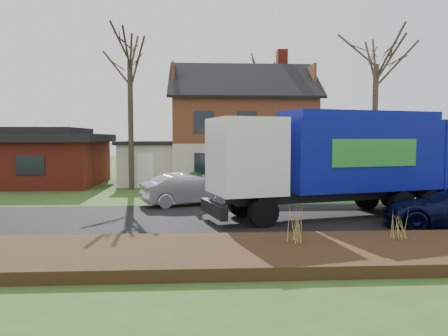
{
  "coord_description": "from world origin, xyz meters",
  "views": [
    {
      "loc": [
        -0.97,
        -16.1,
        3.07
      ],
      "look_at": [
        0.14,
        2.5,
        1.77
      ],
      "focal_mm": 35.0,
      "sensor_mm": 36.0,
      "label": 1
    }
  ],
  "objects": [
    {
      "name": "main_house",
      "position": [
        1.49,
        13.91,
        4.03
      ],
      "size": [
        12.95,
        8.95,
        9.26
      ],
      "color": "beige",
      "rests_on": "ground"
    },
    {
      "name": "ranch_house",
      "position": [
        -12.0,
        13.0,
        1.81
      ],
      "size": [
        9.8,
        8.2,
        3.7
      ],
      "color": "maroon",
      "rests_on": "ground"
    },
    {
      "name": "tree_back",
      "position": [
        4.72,
        22.34,
        9.25
      ],
      "size": [
        3.51,
        3.51,
        11.1
      ],
      "color": "#3E3425",
      "rests_on": "ground"
    },
    {
      "name": "grass_clump_mid",
      "position": [
        1.61,
        -4.87,
        0.81
      ],
      "size": [
        0.36,
        0.3,
        1.01
      ],
      "color": "#A28547",
      "rests_on": "mulch_verge"
    },
    {
      "name": "mulch_verge",
      "position": [
        0.0,
        -5.3,
        0.15
      ],
      "size": [
        80.0,
        3.5,
        0.3
      ],
      "primitive_type": "cube",
      "color": "#311B10",
      "rests_on": "ground"
    },
    {
      "name": "ground",
      "position": [
        0.0,
        0.0,
        0.0
      ],
      "size": [
        120.0,
        120.0,
        0.0
      ],
      "primitive_type": "plane",
      "color": "#2F4F1A",
      "rests_on": "ground"
    },
    {
      "name": "tree_front_west",
      "position": [
        -4.91,
        9.88,
        8.59
      ],
      "size": [
        3.51,
        3.51,
        10.42
      ],
      "color": "#3B2E23",
      "rests_on": "ground"
    },
    {
      "name": "grass_clump_east",
      "position": [
        4.57,
        -4.62,
        0.71
      ],
      "size": [
        0.32,
        0.27,
        0.81
      ],
      "color": "#9A8A44",
      "rests_on": "mulch_verge"
    },
    {
      "name": "tree_front_east",
      "position": [
        10.15,
        10.84,
        8.87
      ],
      "size": [
        3.93,
        3.93,
        10.91
      ],
      "color": "#47362A",
      "rests_on": "ground"
    },
    {
      "name": "road",
      "position": [
        0.0,
        0.0,
        0.01
      ],
      "size": [
        80.0,
        7.0,
        0.02
      ],
      "primitive_type": "cube",
      "color": "black",
      "rests_on": "ground"
    },
    {
      "name": "silver_sedan",
      "position": [
        -1.35,
        3.73,
        0.72
      ],
      "size": [
        4.61,
        2.86,
        1.43
      ],
      "primitive_type": "imported",
      "rotation": [
        0.0,
        0.0,
        1.9
      ],
      "color": "#A3A6AA",
      "rests_on": "ground"
    },
    {
      "name": "garbage_truck",
      "position": [
        4.34,
        0.45,
        2.35
      ],
      "size": [
        9.84,
        4.88,
        4.08
      ],
      "rotation": [
        0.0,
        0.0,
        0.26
      ],
      "color": "black",
      "rests_on": "ground"
    }
  ]
}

